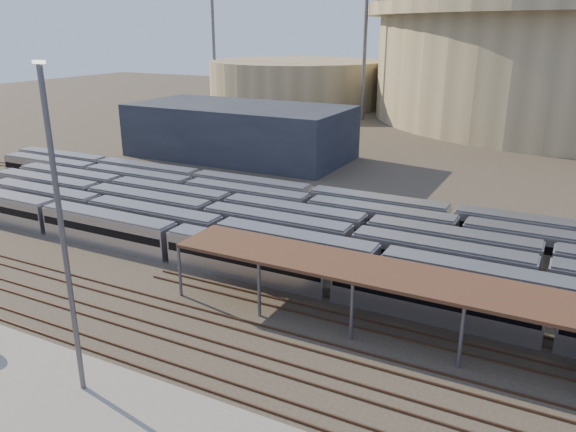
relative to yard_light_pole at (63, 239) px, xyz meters
The scene contains 11 objects.
ground 18.42m from the yard_light_pole, 69.78° to the left, with size 420.00×420.00×0.00m, color #383026.
apron 11.33m from the yard_light_pole, 89.40° to the right, with size 50.00×9.00×0.20m, color gray.
subway_trains 34.04m from the yard_light_pole, 79.36° to the left, with size 127.41×23.90×3.60m.
inspection_shed 32.87m from the yard_light_pole, 33.11° to the left, with size 60.30×6.00×5.30m.
empty_tracks 15.03m from the yard_light_pole, 59.80° to the left, with size 170.00×9.62×0.18m.
secondary_arena 153.84m from the yard_light_pole, 110.95° to the left, with size 56.00×56.00×14.00m, color #9B8C69.
service_building 75.15m from the yard_light_pole, 113.61° to the left, with size 42.00×20.00×10.00m, color #1E232D.
floodlight_0 126.46m from the yard_light_pole, 101.43° to the left, with size 4.00×1.00×38.40m.
floodlight_1 156.00m from the yard_light_pole, 120.91° to the left, with size 4.00×1.00×38.40m.
floodlight_3 173.94m from the yard_light_pole, 91.64° to the left, with size 4.00×1.00×38.40m.
yard_light_pole is the anchor object (origin of this frame).
Camera 1 is at (23.02, -36.62, 24.12)m, focal length 35.00 mm.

